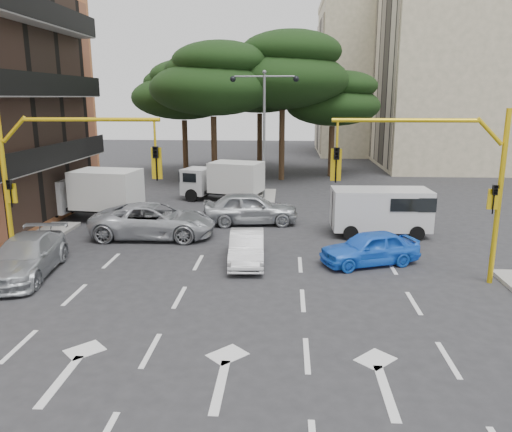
{
  "coord_description": "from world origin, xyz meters",
  "views": [
    {
      "loc": [
        1.44,
        -14.97,
        6.35
      ],
      "look_at": [
        0.19,
        4.85,
        1.6
      ],
      "focal_mm": 35.0,
      "sensor_mm": 36.0,
      "label": 1
    }
  ],
  "objects_px": {
    "car_silver_cross_a": "(154,221)",
    "signal_mast_right": "(447,172)",
    "car_silver_cross_b": "(250,208)",
    "car_silver_wagon": "(25,257)",
    "signal_mast_left": "(53,169)",
    "box_truck_b": "(223,181)",
    "car_white_hatch": "(247,248)",
    "box_truck_a": "(90,195)",
    "car_blue_compact": "(370,248)",
    "van_white": "(380,212)",
    "street_lamp_center": "(264,112)"
  },
  "relations": [
    {
      "from": "car_silver_cross_a",
      "to": "signal_mast_right",
      "type": "bearing_deg",
      "value": -114.66
    },
    {
      "from": "car_silver_cross_b",
      "to": "car_silver_wagon",
      "type": "bearing_deg",
      "value": 130.54
    },
    {
      "from": "signal_mast_left",
      "to": "box_truck_b",
      "type": "distance_m",
      "value": 14.41
    },
    {
      "from": "car_white_hatch",
      "to": "signal_mast_left",
      "type": "bearing_deg",
      "value": -169.72
    },
    {
      "from": "signal_mast_right",
      "to": "car_silver_cross_a",
      "type": "relative_size",
      "value": 1.06
    },
    {
      "from": "box_truck_a",
      "to": "car_white_hatch",
      "type": "bearing_deg",
      "value": -119.37
    },
    {
      "from": "car_blue_compact",
      "to": "van_white",
      "type": "xyz_separation_m",
      "value": [
        1.14,
        4.34,
        0.46
      ]
    },
    {
      "from": "signal_mast_right",
      "to": "car_white_hatch",
      "type": "xyz_separation_m",
      "value": [
        -6.89,
        1.62,
        -3.26
      ]
    },
    {
      "from": "signal_mast_left",
      "to": "car_silver_cross_a",
      "type": "height_order",
      "value": "signal_mast_left"
    },
    {
      "from": "car_blue_compact",
      "to": "car_silver_cross_a",
      "type": "height_order",
      "value": "car_silver_cross_a"
    },
    {
      "from": "car_white_hatch",
      "to": "car_silver_cross_b",
      "type": "height_order",
      "value": "car_silver_cross_b"
    },
    {
      "from": "van_white",
      "to": "signal_mast_left",
      "type": "bearing_deg",
      "value": -66.23
    },
    {
      "from": "van_white",
      "to": "car_silver_cross_b",
      "type": "bearing_deg",
      "value": -107.66
    },
    {
      "from": "box_truck_b",
      "to": "car_blue_compact",
      "type": "bearing_deg",
      "value": -132.52
    },
    {
      "from": "car_white_hatch",
      "to": "box_truck_a",
      "type": "xyz_separation_m",
      "value": [
        -8.84,
        6.65,
        0.71
      ]
    },
    {
      "from": "car_blue_compact",
      "to": "box_truck_b",
      "type": "relative_size",
      "value": 0.77
    },
    {
      "from": "signal_mast_right",
      "to": "box_truck_b",
      "type": "xyz_separation_m",
      "value": [
        -9.35,
        13.51,
        -2.65
      ]
    },
    {
      "from": "car_white_hatch",
      "to": "car_silver_cross_b",
      "type": "relative_size",
      "value": 0.78
    },
    {
      "from": "signal_mast_left",
      "to": "car_white_hatch",
      "type": "distance_m",
      "value": 7.64
    },
    {
      "from": "car_silver_cross_b",
      "to": "van_white",
      "type": "distance_m",
      "value": 6.48
    },
    {
      "from": "signal_mast_right",
      "to": "car_silver_cross_b",
      "type": "height_order",
      "value": "signal_mast_right"
    },
    {
      "from": "street_lamp_center",
      "to": "van_white",
      "type": "height_order",
      "value": "street_lamp_center"
    },
    {
      "from": "box_truck_b",
      "to": "signal_mast_left",
      "type": "bearing_deg",
      "value": 178.42
    },
    {
      "from": "car_silver_cross_b",
      "to": "box_truck_a",
      "type": "relative_size",
      "value": 0.89
    },
    {
      "from": "car_white_hatch",
      "to": "signal_mast_right",
      "type": "bearing_deg",
      "value": -16.58
    },
    {
      "from": "van_white",
      "to": "box_truck_b",
      "type": "bearing_deg",
      "value": -133.53
    },
    {
      "from": "signal_mast_right",
      "to": "signal_mast_left",
      "type": "distance_m",
      "value": 13.61
    },
    {
      "from": "car_silver_wagon",
      "to": "box_truck_a",
      "type": "bearing_deg",
      "value": 89.05
    },
    {
      "from": "box_truck_b",
      "to": "box_truck_a",
      "type": "bearing_deg",
      "value": 145.26
    },
    {
      "from": "street_lamp_center",
      "to": "box_truck_a",
      "type": "height_order",
      "value": "street_lamp_center"
    },
    {
      "from": "car_silver_cross_a",
      "to": "signal_mast_left",
      "type": "bearing_deg",
      "value": 155.88
    },
    {
      "from": "car_silver_cross_a",
      "to": "street_lamp_center",
      "type": "bearing_deg",
      "value": -28.53
    },
    {
      "from": "street_lamp_center",
      "to": "car_silver_cross_a",
      "type": "height_order",
      "value": "street_lamp_center"
    },
    {
      "from": "van_white",
      "to": "car_blue_compact",
      "type": "bearing_deg",
      "value": -16.73
    },
    {
      "from": "signal_mast_right",
      "to": "car_silver_cross_b",
      "type": "distance_m",
      "value": 11.09
    },
    {
      "from": "car_blue_compact",
      "to": "car_silver_cross_a",
      "type": "xyz_separation_m",
      "value": [
        -9.35,
        3.26,
        0.13
      ]
    },
    {
      "from": "box_truck_b",
      "to": "car_white_hatch",
      "type": "bearing_deg",
      "value": -152.4
    },
    {
      "from": "car_silver_cross_b",
      "to": "van_white",
      "type": "height_order",
      "value": "van_white"
    },
    {
      "from": "box_truck_a",
      "to": "box_truck_b",
      "type": "relative_size",
      "value": 1.07
    },
    {
      "from": "car_silver_wagon",
      "to": "van_white",
      "type": "distance_m",
      "value": 15.23
    },
    {
      "from": "street_lamp_center",
      "to": "box_truck_b",
      "type": "height_order",
      "value": "street_lamp_center"
    },
    {
      "from": "signal_mast_left",
      "to": "car_silver_cross_b",
      "type": "height_order",
      "value": "signal_mast_left"
    },
    {
      "from": "car_white_hatch",
      "to": "car_blue_compact",
      "type": "bearing_deg",
      "value": -1.8
    },
    {
      "from": "street_lamp_center",
      "to": "car_silver_cross_a",
      "type": "xyz_separation_m",
      "value": [
        -4.67,
        -9.0,
        -4.64
      ]
    },
    {
      "from": "car_blue_compact",
      "to": "car_silver_cross_b",
      "type": "relative_size",
      "value": 0.8
    },
    {
      "from": "box_truck_b",
      "to": "car_silver_cross_b",
      "type": "bearing_deg",
      "value": -143.43
    },
    {
      "from": "signal_mast_right",
      "to": "van_white",
      "type": "height_order",
      "value": "signal_mast_right"
    },
    {
      "from": "signal_mast_left",
      "to": "car_white_hatch",
      "type": "bearing_deg",
      "value": 13.6
    },
    {
      "from": "signal_mast_right",
      "to": "box_truck_a",
      "type": "bearing_deg",
      "value": 152.26
    },
    {
      "from": "signal_mast_right",
      "to": "box_truck_a",
      "type": "relative_size",
      "value": 1.11
    }
  ]
}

